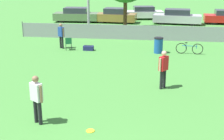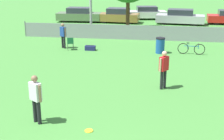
{
  "view_description": "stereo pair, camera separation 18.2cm",
  "coord_description": "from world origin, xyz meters",
  "px_view_note": "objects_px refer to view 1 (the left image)",
  "views": [
    {
      "loc": [
        0.98,
        -5.07,
        4.91
      ],
      "look_at": [
        -0.63,
        7.0,
        1.05
      ],
      "focal_mm": 50.0,
      "sensor_mm": 36.0,
      "label": 1
    },
    {
      "loc": [
        1.16,
        -5.04,
        4.91
      ],
      "look_at": [
        -0.63,
        7.0,
        1.05
      ],
      "focal_mm": 50.0,
      "sensor_mm": 36.0,
      "label": 2
    }
  ],
  "objects_px": {
    "gear_bag_sideline": "(88,48)",
    "parked_car_tan": "(115,16)",
    "folding_chair_sideline": "(69,43)",
    "parked_car_white": "(144,13)",
    "player_receiver_white": "(37,96)",
    "spectator_in_blue": "(61,34)",
    "parked_car_silver": "(177,17)",
    "bicycle_sideline": "(189,48)",
    "parked_car_olive": "(76,15)",
    "frisbee_disc": "(90,131)",
    "trash_bin": "(158,45)",
    "player_thrower_red": "(163,67)"
  },
  "relations": [
    {
      "from": "folding_chair_sideline",
      "to": "gear_bag_sideline",
      "type": "xyz_separation_m",
      "value": [
        1.28,
        0.14,
        -0.35
      ]
    },
    {
      "from": "frisbee_disc",
      "to": "parked_car_white",
      "type": "distance_m",
      "value": 25.06
    },
    {
      "from": "player_receiver_white",
      "to": "spectator_in_blue",
      "type": "bearing_deg",
      "value": 135.79
    },
    {
      "from": "folding_chair_sideline",
      "to": "bicycle_sideline",
      "type": "distance_m",
      "value": 7.69
    },
    {
      "from": "parked_car_olive",
      "to": "player_thrower_red",
      "type": "bearing_deg",
      "value": -67.28
    },
    {
      "from": "spectator_in_blue",
      "to": "parked_car_silver",
      "type": "bearing_deg",
      "value": -90.03
    },
    {
      "from": "player_thrower_red",
      "to": "frisbee_disc",
      "type": "height_order",
      "value": "player_thrower_red"
    },
    {
      "from": "parked_car_tan",
      "to": "player_thrower_red",
      "type": "bearing_deg",
      "value": -72.81
    },
    {
      "from": "folding_chair_sideline",
      "to": "trash_bin",
      "type": "bearing_deg",
      "value": 162.18
    },
    {
      "from": "frisbee_disc",
      "to": "bicycle_sideline",
      "type": "height_order",
      "value": "bicycle_sideline"
    },
    {
      "from": "parked_car_olive",
      "to": "spectator_in_blue",
      "type": "bearing_deg",
      "value": -83.05
    },
    {
      "from": "parked_car_silver",
      "to": "player_receiver_white",
      "type": "bearing_deg",
      "value": -99.41
    },
    {
      "from": "player_receiver_white",
      "to": "parked_car_white",
      "type": "relative_size",
      "value": 0.39
    },
    {
      "from": "frisbee_disc",
      "to": "trash_bin",
      "type": "bearing_deg",
      "value": 77.94
    },
    {
      "from": "parked_car_tan",
      "to": "gear_bag_sideline",
      "type": "bearing_deg",
      "value": -87.86
    },
    {
      "from": "trash_bin",
      "to": "parked_car_olive",
      "type": "distance_m",
      "value": 14.37
    },
    {
      "from": "folding_chair_sideline",
      "to": "trash_bin",
      "type": "distance_m",
      "value": 5.78
    },
    {
      "from": "gear_bag_sideline",
      "to": "parked_car_tan",
      "type": "xyz_separation_m",
      "value": [
        0.32,
        11.68,
        0.54
      ]
    },
    {
      "from": "spectator_in_blue",
      "to": "parked_car_tan",
      "type": "relative_size",
      "value": 0.39
    },
    {
      "from": "spectator_in_blue",
      "to": "parked_car_white",
      "type": "distance_m",
      "value": 14.97
    },
    {
      "from": "trash_bin",
      "to": "parked_car_silver",
      "type": "relative_size",
      "value": 0.21
    },
    {
      "from": "parked_car_olive",
      "to": "trash_bin",
      "type": "bearing_deg",
      "value": -57.3
    },
    {
      "from": "bicycle_sideline",
      "to": "player_receiver_white",
      "type": "bearing_deg",
      "value": -115.87
    },
    {
      "from": "bicycle_sideline",
      "to": "parked_car_olive",
      "type": "bearing_deg",
      "value": 135.18
    },
    {
      "from": "gear_bag_sideline",
      "to": "parked_car_tan",
      "type": "bearing_deg",
      "value": 88.42
    },
    {
      "from": "player_receiver_white",
      "to": "parked_car_silver",
      "type": "xyz_separation_m",
      "value": [
        5.98,
        21.87,
        -0.3
      ]
    },
    {
      "from": "frisbee_disc",
      "to": "gear_bag_sideline",
      "type": "bearing_deg",
      "value": 102.05
    },
    {
      "from": "folding_chair_sideline",
      "to": "parked_car_white",
      "type": "bearing_deg",
      "value": -124.71
    },
    {
      "from": "folding_chair_sideline",
      "to": "gear_bag_sideline",
      "type": "bearing_deg",
      "value": 168.12
    },
    {
      "from": "player_receiver_white",
      "to": "frisbee_disc",
      "type": "bearing_deg",
      "value": 23.79
    },
    {
      "from": "folding_chair_sideline",
      "to": "trash_bin",
      "type": "xyz_separation_m",
      "value": [
        5.78,
        0.04,
        -0.0
      ]
    },
    {
      "from": "folding_chair_sideline",
      "to": "parked_car_tan",
      "type": "height_order",
      "value": "parked_car_tan"
    },
    {
      "from": "player_receiver_white",
      "to": "gear_bag_sideline",
      "type": "xyz_separation_m",
      "value": [
        -0.41,
        10.27,
        -0.84
      ]
    },
    {
      "from": "bicycle_sideline",
      "to": "spectator_in_blue",
      "type": "bearing_deg",
      "value": -178.13
    },
    {
      "from": "player_thrower_red",
      "to": "bicycle_sideline",
      "type": "relative_size",
      "value": 1.02
    },
    {
      "from": "spectator_in_blue",
      "to": "bicycle_sideline",
      "type": "bearing_deg",
      "value": -146.52
    },
    {
      "from": "parked_car_tan",
      "to": "parked_car_white",
      "type": "bearing_deg",
      "value": 49.3
    },
    {
      "from": "folding_chair_sideline",
      "to": "parked_car_white",
      "type": "relative_size",
      "value": 0.2
    },
    {
      "from": "bicycle_sideline",
      "to": "parked_car_tan",
      "type": "distance_m",
      "value": 13.25
    },
    {
      "from": "parked_car_silver",
      "to": "spectator_in_blue",
      "type": "bearing_deg",
      "value": -120.37
    },
    {
      "from": "player_receiver_white",
      "to": "trash_bin",
      "type": "height_order",
      "value": "player_receiver_white"
    },
    {
      "from": "parked_car_silver",
      "to": "folding_chair_sideline",
      "type": "bearing_deg",
      "value": -117.27
    },
    {
      "from": "parked_car_white",
      "to": "player_thrower_red",
      "type": "bearing_deg",
      "value": -95.77
    },
    {
      "from": "parked_car_tan",
      "to": "parked_car_white",
      "type": "relative_size",
      "value": 0.98
    },
    {
      "from": "gear_bag_sideline",
      "to": "parked_car_olive",
      "type": "height_order",
      "value": "parked_car_olive"
    },
    {
      "from": "folding_chair_sideline",
      "to": "parked_car_silver",
      "type": "bearing_deg",
      "value": -141.38
    },
    {
      "from": "frisbee_disc",
      "to": "trash_bin",
      "type": "height_order",
      "value": "trash_bin"
    },
    {
      "from": "player_receiver_white",
      "to": "parked_car_silver",
      "type": "distance_m",
      "value": 22.68
    },
    {
      "from": "player_receiver_white",
      "to": "gear_bag_sideline",
      "type": "relative_size",
      "value": 2.57
    },
    {
      "from": "parked_car_olive",
      "to": "parked_car_white",
      "type": "xyz_separation_m",
      "value": [
        6.72,
        2.74,
        -0.02
      ]
    }
  ]
}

